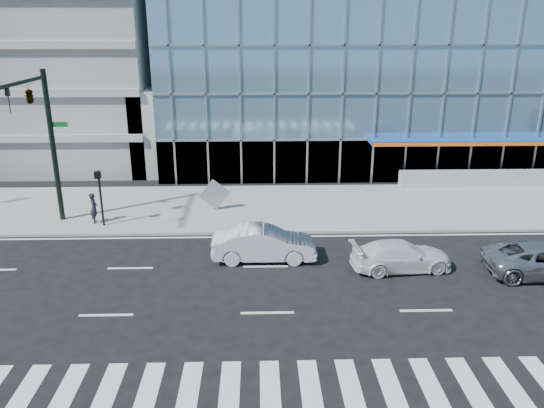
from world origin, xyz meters
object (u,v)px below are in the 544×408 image
at_px(traffic_signal, 37,113).
at_px(white_suv, 401,256).
at_px(tilted_panel, 215,195).
at_px(pedestrian, 94,208).
at_px(ped_signal_post, 100,190).
at_px(white_sedan, 264,244).

bearing_deg(traffic_signal, white_suv, -16.38).
relative_size(traffic_signal, tilted_panel, 6.15).
bearing_deg(pedestrian, traffic_signal, 100.99).
distance_m(pedestrian, tilted_panel, 6.56).
height_order(white_suv, pedestrian, pedestrian).
relative_size(traffic_signal, ped_signal_post, 2.67).
bearing_deg(pedestrian, white_suv, -124.17).
xyz_separation_m(ped_signal_post, tilted_panel, (5.73, 2.34, -1.07)).
height_order(white_suv, white_sedan, white_sedan).
height_order(traffic_signal, white_suv, traffic_signal).
distance_m(white_suv, white_sedan, 6.12).
height_order(ped_signal_post, white_suv, ped_signal_post).
height_order(pedestrian, tilted_panel, tilted_panel).
xyz_separation_m(ped_signal_post, white_sedan, (8.44, -4.17, -1.36)).
height_order(traffic_signal, white_sedan, traffic_signal).
relative_size(ped_signal_post, white_sedan, 0.64).
bearing_deg(white_suv, traffic_signal, 68.00).
xyz_separation_m(white_sedan, tilted_panel, (-2.72, 6.51, 0.29)).
xyz_separation_m(traffic_signal, tilted_panel, (8.23, 2.72, -5.10)).
bearing_deg(pedestrian, white_sedan, -130.21).
relative_size(white_sedan, pedestrian, 2.86).
bearing_deg(white_sedan, pedestrian, 62.97).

